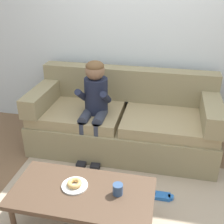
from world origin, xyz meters
TOP-DOWN VIEW (x-y plane):
  - ground at (0.00, 0.00)m, footprint 10.00×10.00m
  - wall_back at (0.00, 1.40)m, footprint 8.00×0.10m
  - area_rug at (0.00, -0.25)m, footprint 2.25×1.70m
  - couch at (-0.11, 0.84)m, footprint 2.12×0.90m
  - coffee_table at (-0.21, -0.46)m, footprint 1.12×0.57m
  - person_child at (-0.40, 0.64)m, footprint 0.34×0.58m
  - plate at (-0.29, -0.42)m, footprint 0.21×0.21m
  - donut at (-0.29, -0.42)m, footprint 0.14×0.14m
  - mug at (0.07, -0.43)m, footprint 0.08×0.08m
  - toy_controller at (0.41, 0.01)m, footprint 0.23×0.09m

SIDE VIEW (x-z plane):
  - ground at x=0.00m, z-range 0.00..0.00m
  - area_rug at x=0.00m, z-range 0.00..0.01m
  - toy_controller at x=0.41m, z-range 0.00..0.05m
  - couch at x=-0.11m, z-range -0.12..0.78m
  - coffee_table at x=-0.21m, z-range 0.16..0.55m
  - plate at x=-0.29m, z-range 0.40..0.41m
  - donut at x=-0.29m, z-range 0.41..0.45m
  - mug at x=0.07m, z-range 0.40..0.49m
  - person_child at x=-0.40m, z-range 0.12..1.22m
  - wall_back at x=0.00m, z-range 0.00..2.80m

